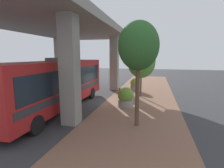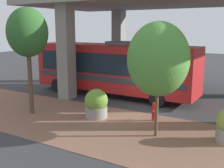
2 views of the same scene
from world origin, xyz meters
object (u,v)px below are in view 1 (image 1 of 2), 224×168
(bus, at_px, (57,82))
(street_tree_far, at_px, (138,47))
(street_tree_near, at_px, (141,62))
(fire_hydrant, at_px, (120,93))
(planter_front, at_px, (126,98))
(planter_middle, at_px, (135,84))

(bus, xyz_separation_m, street_tree_far, (-6.01, 1.72, 2.35))
(street_tree_near, bearing_deg, fire_hydrant, 25.27)
(bus, bearing_deg, planter_front, -159.69)
(bus, xyz_separation_m, fire_hydrant, (-3.75, -4.59, -1.54))
(planter_middle, bearing_deg, bus, 60.31)
(fire_hydrant, xyz_separation_m, street_tree_near, (-1.88, -0.89, 2.89))
(bus, height_order, street_tree_near, street_tree_near)
(bus, relative_size, fire_hydrant, 11.71)
(fire_hydrant, height_order, street_tree_far, street_tree_far)
(fire_hydrant, relative_size, planter_middle, 0.67)
(street_tree_near, xyz_separation_m, street_tree_far, (-0.39, 7.20, 1.01))
(fire_hydrant, height_order, planter_middle, planter_middle)
(planter_middle, bearing_deg, fire_hydrant, 75.21)
(street_tree_near, height_order, street_tree_far, street_tree_far)
(fire_hydrant, distance_m, planter_middle, 3.84)
(street_tree_near, bearing_deg, planter_front, 77.16)
(bus, xyz_separation_m, street_tree_near, (-5.63, -5.47, 1.35))
(street_tree_far, bearing_deg, fire_hydrant, -70.28)
(fire_hydrant, distance_m, planter_front, 3.01)
(street_tree_near, relative_size, street_tree_far, 0.86)
(planter_front, distance_m, planter_middle, 6.52)
(street_tree_near, distance_m, street_tree_far, 7.28)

